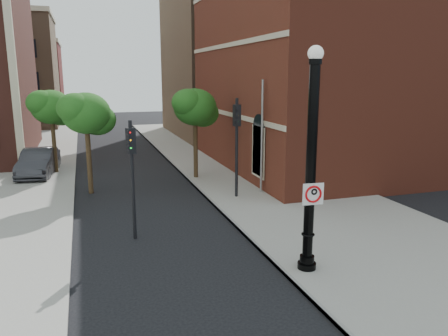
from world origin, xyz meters
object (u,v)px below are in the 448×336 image
object	(u,v)px
lamppost	(311,173)
traffic_signal_left	(132,160)
no_parking_sign	(313,194)
traffic_signal_right	(237,132)
parked_car	(39,162)

from	to	relation	value
lamppost	traffic_signal_left	size ratio (longest dim) A/B	1.54
no_parking_sign	traffic_signal_right	size ratio (longest dim) A/B	0.13
lamppost	parked_car	xyz separation A→B (m)	(-8.75, 16.23, -2.24)
traffic_signal_right	no_parking_sign	bearing A→B (deg)	-102.62
no_parking_sign	parked_car	size ratio (longest dim) A/B	0.13
lamppost	no_parking_sign	bearing A→B (deg)	-84.35
lamppost	traffic_signal_left	world-z (taller)	lamppost
no_parking_sign	traffic_signal_right	world-z (taller)	traffic_signal_right
parked_car	traffic_signal_right	xyz separation A→B (m)	(9.39, -8.10, 2.41)
parked_car	traffic_signal_right	distance (m)	12.63
no_parking_sign	lamppost	bearing A→B (deg)	100.63
lamppost	traffic_signal_right	bearing A→B (deg)	85.54
traffic_signal_right	parked_car	bearing A→B (deg)	130.83
lamppost	no_parking_sign	world-z (taller)	lamppost
no_parking_sign	parked_car	xyz separation A→B (m)	(-8.77, 16.40, -1.67)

